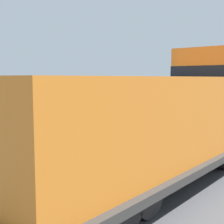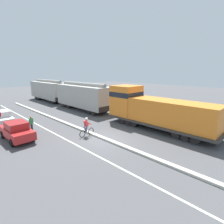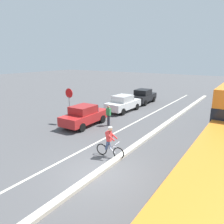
# 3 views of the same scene
# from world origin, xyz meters

# --- Properties ---
(ground_plane) EXTENTS (120.00, 120.00, 0.00)m
(ground_plane) POSITION_xyz_m (0.00, 0.00, 0.00)
(ground_plane) COLOR #4C4C4F
(median_curb) EXTENTS (0.36, 36.00, 0.16)m
(median_curb) POSITION_xyz_m (0.00, 6.00, 0.08)
(median_curb) COLOR beige
(median_curb) RESTS_ON ground
(lane_stripe) EXTENTS (0.14, 36.00, 0.01)m
(lane_stripe) POSITION_xyz_m (-2.40, 6.00, 0.00)
(lane_stripe) COLOR silver
(lane_stripe) RESTS_ON ground
(parked_car_red) EXTENTS (1.90, 4.23, 1.62)m
(parked_car_red) POSITION_xyz_m (-5.40, 5.19, 0.82)
(parked_car_red) COLOR red
(parked_car_red) RESTS_ON ground
(parked_car_white) EXTENTS (1.98, 4.27, 1.62)m
(parked_car_white) POSITION_xyz_m (-5.20, 10.88, 0.82)
(parked_car_white) COLOR silver
(parked_car_white) RESTS_ON ground
(parked_car_black) EXTENTS (1.94, 4.25, 1.62)m
(parked_car_black) POSITION_xyz_m (-5.26, 15.59, 0.82)
(parked_car_black) COLOR black
(parked_car_black) RESTS_ON ground
(cyclist) EXTENTS (1.71, 0.49, 1.71)m
(cyclist) POSITION_xyz_m (-0.58, 1.65, 0.82)
(cyclist) COLOR black
(cyclist) RESTS_ON ground
(stop_sign) EXTENTS (0.76, 0.08, 2.88)m
(stop_sign) POSITION_xyz_m (-6.77, 5.01, 2.02)
(stop_sign) COLOR gray
(stop_sign) RESTS_ON ground
(pedestrian_by_cars) EXTENTS (0.34, 0.22, 1.62)m
(pedestrian_by_cars) POSITION_xyz_m (-3.77, 6.21, 0.85)
(pedestrian_by_cars) COLOR #33333D
(pedestrian_by_cars) RESTS_ON ground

